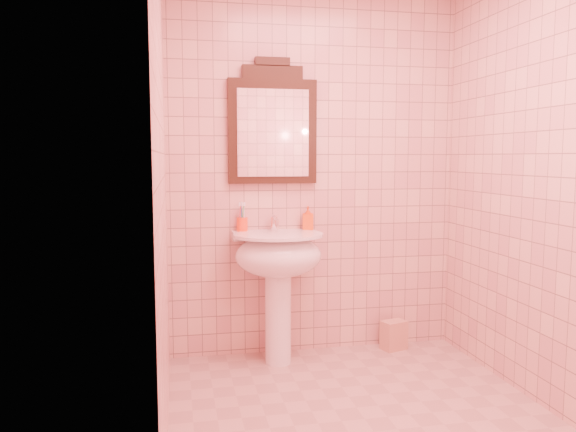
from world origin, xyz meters
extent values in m
plane|color=tan|center=(0.00, 0.00, 0.00)|extent=(2.20, 2.20, 0.00)
cube|color=beige|center=(0.00, 1.10, 1.25)|extent=(2.00, 0.02, 2.50)
cylinder|color=white|center=(-0.30, 0.88, 0.35)|extent=(0.17, 0.17, 0.70)
ellipsoid|color=white|center=(-0.30, 0.86, 0.72)|extent=(0.56, 0.46, 0.28)
cube|color=white|center=(-0.30, 1.03, 0.83)|extent=(0.56, 0.15, 0.05)
cylinder|color=white|center=(-0.30, 0.86, 0.85)|extent=(0.58, 0.58, 0.02)
cylinder|color=white|center=(-0.30, 1.03, 0.91)|extent=(0.04, 0.04, 0.09)
cylinder|color=white|center=(-0.30, 0.97, 0.94)|extent=(0.02, 0.10, 0.02)
cylinder|color=white|center=(-0.30, 0.92, 0.93)|extent=(0.02, 0.02, 0.04)
cube|color=white|center=(-0.30, 1.04, 0.96)|extent=(0.02, 0.07, 0.01)
cube|color=black|center=(-0.30, 1.08, 1.52)|extent=(0.59, 0.05, 0.69)
cube|color=black|center=(-0.30, 1.08, 1.91)|extent=(0.40, 0.05, 0.09)
cube|color=black|center=(-0.30, 1.08, 1.98)|extent=(0.23, 0.05, 0.06)
cube|color=white|center=(-0.30, 1.05, 1.51)|extent=(0.48, 0.01, 0.58)
cylinder|color=#FE3C15|center=(-0.51, 1.04, 0.91)|extent=(0.07, 0.07, 0.09)
cylinder|color=silver|center=(-0.49, 1.04, 0.95)|extent=(0.01, 0.01, 0.17)
cylinder|color=#338CD8|center=(-0.51, 1.05, 0.95)|extent=(0.01, 0.01, 0.17)
cylinder|color=#E5334C|center=(-0.53, 1.04, 0.95)|extent=(0.01, 0.01, 0.17)
cylinder|color=#3FBF59|center=(-0.51, 1.02, 0.95)|extent=(0.01, 0.01, 0.17)
imported|color=#E65113|center=(-0.06, 1.04, 0.94)|extent=(0.09, 0.09, 0.16)
cube|color=tan|center=(0.55, 0.98, 0.10)|extent=(0.19, 0.16, 0.20)
camera|label=1|loc=(-0.94, -2.65, 1.35)|focal=35.00mm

